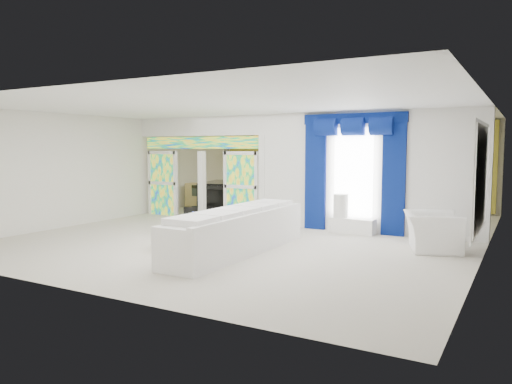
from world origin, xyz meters
The scene contains 22 objects.
floor centered at (0.00, 0.00, 0.00)m, with size 12.00×12.00×0.00m, color #B7AF9E.
dividing_wall centered at (2.15, 1.00, 1.50)m, with size 5.70×0.18×3.00m, color white.
dividing_header centered at (-2.85, 1.00, 2.73)m, with size 4.30×0.18×0.55m, color white.
stained_panel_left centered at (-4.28, 1.00, 1.00)m, with size 0.95×0.04×2.00m, color #994C3F.
stained_panel_right centered at (-1.42, 1.00, 1.00)m, with size 0.95×0.04×2.00m, color #994C3F.
stained_transom centered at (-2.85, 1.00, 2.25)m, with size 4.00×0.05×0.35m, color #994C3F.
window_pane centered at (1.90, 0.90, 1.45)m, with size 1.00×0.02×2.30m, color white.
blue_drape_left centered at (0.90, 0.87, 1.40)m, with size 0.55×0.10×2.80m, color #030A42.
blue_drape_right centered at (2.90, 0.87, 1.40)m, with size 0.55×0.10×2.80m, color #030A42.
blue_pelmet centered at (1.90, 0.87, 2.82)m, with size 2.60×0.12×0.25m, color #030A42.
wall_mirror centered at (4.94, -1.00, 1.55)m, with size 0.04×2.70×1.90m, color white.
gold_curtains centered at (0.00, 5.90, 1.50)m, with size 9.70×0.12×2.90m, color gold.
white_sofa centered at (0.65, -2.58, 0.39)m, with size 0.88×4.11×0.78m, color white.
coffee_table centered at (-0.70, -2.28, 0.20)m, with size 0.61×1.83×0.41m, color #BB883A.
console_table centered at (1.96, 0.69, 0.19)m, with size 1.12×0.36×0.37m, color white.
table_lamp centered at (1.66, 0.69, 0.66)m, with size 0.36×0.36×0.58m, color silver.
armchair centered at (4.02, -0.45, 0.39)m, with size 1.20×1.05×0.78m, color white.
grand_piano centered at (-3.02, 2.83, 0.49)m, with size 1.47×1.93×0.97m, color black.
piano_bench centered at (-3.02, 1.23, 0.15)m, with size 0.92×0.36×0.31m, color black.
tv_console centered at (-4.52, 3.08, 0.43)m, with size 0.59×0.54×0.86m, color #A98554.
chandelier centered at (-2.30, 3.40, 2.65)m, with size 0.60×0.60×0.60m, color gold.
decanters centered at (-0.68, -2.33, 0.50)m, with size 0.20×1.21×0.26m.
Camera 1 is at (5.69, -10.84, 2.11)m, focal length 34.27 mm.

